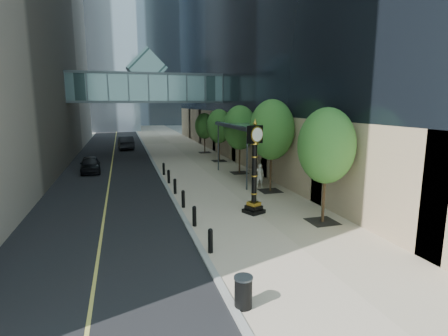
{
  "coord_description": "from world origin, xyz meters",
  "views": [
    {
      "loc": [
        -5.84,
        -11.71,
        5.94
      ],
      "look_at": [
        -1.03,
        4.8,
        2.73
      ],
      "focal_mm": 28.0,
      "sensor_mm": 36.0,
      "label": 1
    }
  ],
  "objects_px": {
    "trash_bin": "(243,293)",
    "car_far": "(126,143)",
    "pedestrian": "(260,175)",
    "street_clock": "(254,174)",
    "car_near": "(90,164)"
  },
  "relations": [
    {
      "from": "street_clock",
      "to": "car_near",
      "type": "relative_size",
      "value": 1.23
    },
    {
      "from": "street_clock",
      "to": "trash_bin",
      "type": "height_order",
      "value": "street_clock"
    },
    {
      "from": "trash_bin",
      "to": "car_far",
      "type": "bearing_deg",
      "value": 94.15
    },
    {
      "from": "car_far",
      "to": "street_clock",
      "type": "bearing_deg",
      "value": 97.49
    },
    {
      "from": "street_clock",
      "to": "car_near",
      "type": "xyz_separation_m",
      "value": [
        -9.46,
        14.75,
        -1.5
      ]
    },
    {
      "from": "pedestrian",
      "to": "car_near",
      "type": "xyz_separation_m",
      "value": [
        -11.96,
        9.39,
        -0.21
      ]
    },
    {
      "from": "trash_bin",
      "to": "car_far",
      "type": "relative_size",
      "value": 0.18
    },
    {
      "from": "car_near",
      "to": "street_clock",
      "type": "bearing_deg",
      "value": -61.74
    },
    {
      "from": "pedestrian",
      "to": "car_near",
      "type": "distance_m",
      "value": 15.2
    },
    {
      "from": "pedestrian",
      "to": "car_far",
      "type": "bearing_deg",
      "value": -51.07
    },
    {
      "from": "trash_bin",
      "to": "car_near",
      "type": "xyz_separation_m",
      "value": [
        -5.95,
        23.03,
        0.19
      ]
    },
    {
      "from": "trash_bin",
      "to": "pedestrian",
      "type": "xyz_separation_m",
      "value": [
        6.01,
        13.64,
        0.4
      ]
    },
    {
      "from": "pedestrian",
      "to": "car_far",
      "type": "height_order",
      "value": "pedestrian"
    },
    {
      "from": "pedestrian",
      "to": "street_clock",
      "type": "bearing_deg",
      "value": 84.43
    },
    {
      "from": "trash_bin",
      "to": "car_near",
      "type": "distance_m",
      "value": 23.78
    }
  ]
}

